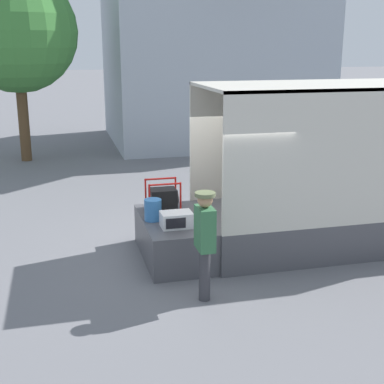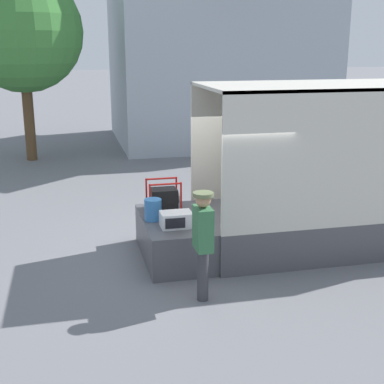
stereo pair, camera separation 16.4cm
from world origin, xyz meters
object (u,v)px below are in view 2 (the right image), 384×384
Objects in this scene: microwave at (176,220)px; portable_generator at (164,199)px; orange_bucket at (153,210)px; worker_person at (203,235)px; street_tree at (22,32)px.

microwave is 0.86× the size of portable_generator.
portable_generator is at bearing 60.23° from orange_bucket.
portable_generator is 2.41m from worker_person.
microwave is 1.03m from portable_generator.
portable_generator is at bearing -71.84° from street_tree.
worker_person is at bearing -86.03° from portable_generator.
orange_bucket is 0.06× the size of street_tree.
worker_person reaches higher than portable_generator.
street_tree reaches higher than orange_bucket.
street_tree reaches higher than microwave.
orange_bucket is 1.92m from worker_person.
microwave is 0.59m from orange_bucket.
microwave is 1.39× the size of orange_bucket.
street_tree is at bearing 106.57° from microwave.
worker_person is at bearing -75.51° from orange_bucket.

